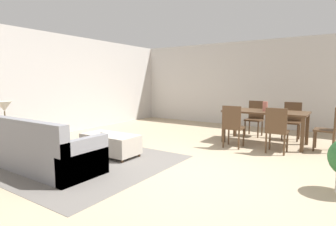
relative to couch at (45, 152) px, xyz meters
name	(u,v)px	position (x,y,z in m)	size (l,w,h in m)	color
ground_plane	(187,172)	(1.96, 1.19, -0.29)	(10.80, 10.80, 0.00)	tan
wall_back	(267,84)	(1.96, 6.19, 1.06)	(9.00, 0.12, 2.70)	beige
wall_left	(47,85)	(-2.54, 1.69, 1.06)	(0.12, 11.00, 2.70)	beige
area_rug	(82,161)	(0.12, 0.63, -0.29)	(3.00, 2.80, 0.01)	slate
couch	(45,152)	(0.00, 0.00, 0.00)	(1.91, 0.85, 0.86)	gray
ottoman_table	(110,143)	(0.25, 1.20, -0.06)	(1.14, 0.57, 0.42)	#B7AD9E
side_table	(6,135)	(-1.25, 0.01, 0.14)	(0.40, 0.40, 0.54)	olive
table_lamp	(4,108)	(-1.25, 0.01, 0.66)	(0.26, 0.26, 0.53)	brown
dining_table	(265,115)	(2.49, 3.90, 0.38)	(1.80, 0.90, 0.76)	#513823
dining_chair_near_left	(233,124)	(2.02, 3.08, 0.23)	(0.41, 0.41, 0.92)	#513823
dining_chair_near_right	(277,128)	(2.90, 3.12, 0.23)	(0.40, 0.40, 0.92)	#513823
dining_chair_far_left	(255,116)	(2.04, 4.69, 0.23)	(0.41, 0.41, 0.92)	#513823
dining_chair_far_right	(292,119)	(2.93, 4.72, 0.23)	(0.41, 0.41, 0.92)	#513823
dining_chair_head_east	(330,126)	(3.77, 3.90, 0.23)	(0.41, 0.41, 0.92)	#513823
vase_centerpiece	(265,106)	(2.49, 3.85, 0.57)	(0.11, 0.11, 0.22)	#B26659
book_on_ottoman	(108,133)	(0.18, 1.22, 0.14)	(0.26, 0.20, 0.03)	silver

